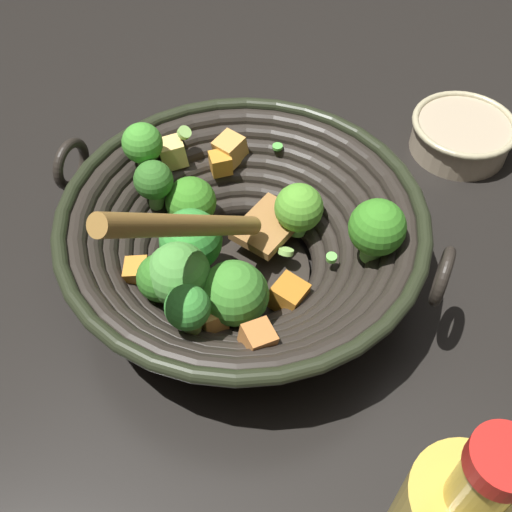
# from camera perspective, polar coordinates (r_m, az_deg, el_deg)

# --- Properties ---
(ground_plane) EXTENTS (4.00, 4.00, 0.00)m
(ground_plane) POSITION_cam_1_polar(r_m,az_deg,el_deg) (0.64, -1.13, -1.68)
(ground_plane) COLOR black
(wok) EXTENTS (0.38, 0.35, 0.22)m
(wok) POSITION_cam_1_polar(r_m,az_deg,el_deg) (0.59, -1.45, 1.76)
(wok) COLOR black
(wok) RESTS_ON ground
(prep_bowl) EXTENTS (0.12, 0.12, 0.04)m
(prep_bowl) POSITION_cam_1_polar(r_m,az_deg,el_deg) (0.80, 18.49, 10.63)
(prep_bowl) COLOR tan
(prep_bowl) RESTS_ON ground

